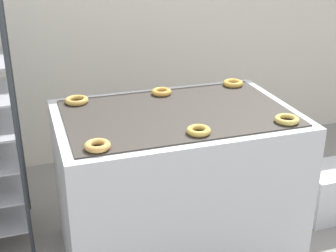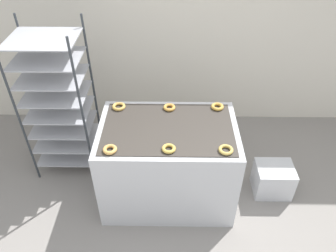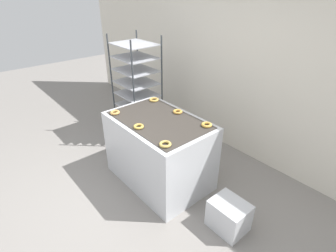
{
  "view_description": "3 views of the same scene",
  "coord_description": "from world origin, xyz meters",
  "px_view_note": "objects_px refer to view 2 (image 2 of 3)",
  "views": [
    {
      "loc": [
        -0.78,
        -1.57,
        1.87
      ],
      "look_at": [
        0.0,
        0.84,
        0.78
      ],
      "focal_mm": 50.0,
      "sensor_mm": 36.0,
      "label": 1
    },
    {
      "loc": [
        0.03,
        -1.69,
        2.84
      ],
      "look_at": [
        0.0,
        0.69,
        0.94
      ],
      "focal_mm": 35.0,
      "sensor_mm": 36.0,
      "label": 2
    },
    {
      "loc": [
        2.25,
        -1.08,
        2.4
      ],
      "look_at": [
        0.0,
        0.84,
        0.78
      ],
      "focal_mm": 28.0,
      "sensor_mm": 36.0,
      "label": 3
    }
  ],
  "objects_px": {
    "baking_rack_cart": "(58,102)",
    "donut_far_left": "(119,106)",
    "fryer_machine": "(168,163)",
    "donut_near_left": "(110,149)",
    "donut_far_right": "(217,107)",
    "glaze_bin": "(273,179)",
    "donut_far_center": "(169,107)",
    "donut_near_right": "(226,150)",
    "donut_near_center": "(169,149)"
  },
  "relations": [
    {
      "from": "donut_far_left",
      "to": "glaze_bin",
      "type": "bearing_deg",
      "value": -9.16
    },
    {
      "from": "fryer_machine",
      "to": "donut_far_right",
      "type": "relative_size",
      "value": 10.41
    },
    {
      "from": "baking_rack_cart",
      "to": "donut_far_left",
      "type": "relative_size",
      "value": 12.73
    },
    {
      "from": "glaze_bin",
      "to": "donut_near_left",
      "type": "height_order",
      "value": "donut_near_left"
    },
    {
      "from": "donut_near_left",
      "to": "donut_near_right",
      "type": "height_order",
      "value": "donut_near_left"
    },
    {
      "from": "donut_near_center",
      "to": "donut_far_left",
      "type": "xyz_separation_m",
      "value": [
        -0.51,
        0.62,
        0.0
      ]
    },
    {
      "from": "donut_near_left",
      "to": "glaze_bin",
      "type": "bearing_deg",
      "value": 12.91
    },
    {
      "from": "donut_far_left",
      "to": "baking_rack_cart",
      "type": "bearing_deg",
      "value": 166.49
    },
    {
      "from": "donut_near_right",
      "to": "donut_far_center",
      "type": "relative_size",
      "value": 1.06
    },
    {
      "from": "fryer_machine",
      "to": "donut_near_right",
      "type": "bearing_deg",
      "value": -32.02
    },
    {
      "from": "glaze_bin",
      "to": "donut_far_center",
      "type": "relative_size",
      "value": 3.24
    },
    {
      "from": "donut_near_left",
      "to": "donut_near_center",
      "type": "relative_size",
      "value": 1.01
    },
    {
      "from": "donut_near_center",
      "to": "donut_near_right",
      "type": "xyz_separation_m",
      "value": [
        0.49,
        -0.01,
        -0.0
      ]
    },
    {
      "from": "donut_far_left",
      "to": "donut_far_center",
      "type": "xyz_separation_m",
      "value": [
        0.51,
        -0.01,
        0.0
      ]
    },
    {
      "from": "donut_far_right",
      "to": "donut_near_right",
      "type": "bearing_deg",
      "value": -89.43
    },
    {
      "from": "donut_far_center",
      "to": "donut_far_right",
      "type": "distance_m",
      "value": 0.48
    },
    {
      "from": "donut_near_left",
      "to": "donut_far_left",
      "type": "relative_size",
      "value": 0.9
    },
    {
      "from": "donut_near_left",
      "to": "donut_far_left",
      "type": "bearing_deg",
      "value": 90.73
    },
    {
      "from": "baking_rack_cart",
      "to": "glaze_bin",
      "type": "relative_size",
      "value": 4.37
    },
    {
      "from": "baking_rack_cart",
      "to": "donut_near_right",
      "type": "relative_size",
      "value": 13.38
    },
    {
      "from": "fryer_machine",
      "to": "donut_near_right",
      "type": "relative_size",
      "value": 10.24
    },
    {
      "from": "glaze_bin",
      "to": "donut_far_right",
      "type": "relative_size",
      "value": 3.12
    },
    {
      "from": "baking_rack_cart",
      "to": "donut_far_center",
      "type": "height_order",
      "value": "baking_rack_cart"
    },
    {
      "from": "donut_near_right",
      "to": "donut_far_right",
      "type": "bearing_deg",
      "value": 90.57
    },
    {
      "from": "glaze_bin",
      "to": "fryer_machine",
      "type": "bearing_deg",
      "value": -177.48
    },
    {
      "from": "fryer_machine",
      "to": "donut_near_left",
      "type": "distance_m",
      "value": 0.76
    },
    {
      "from": "donut_near_right",
      "to": "donut_far_center",
      "type": "height_order",
      "value": "donut_far_center"
    },
    {
      "from": "donut_far_right",
      "to": "baking_rack_cart",
      "type": "bearing_deg",
      "value": 174.83
    },
    {
      "from": "fryer_machine",
      "to": "donut_far_right",
      "type": "height_order",
      "value": "donut_far_right"
    },
    {
      "from": "donut_near_left",
      "to": "donut_far_right",
      "type": "bearing_deg",
      "value": 33.33
    },
    {
      "from": "baking_rack_cart",
      "to": "donut_far_center",
      "type": "distance_m",
      "value": 1.2
    },
    {
      "from": "fryer_machine",
      "to": "baking_rack_cart",
      "type": "distance_m",
      "value": 1.33
    },
    {
      "from": "donut_near_left",
      "to": "donut_near_center",
      "type": "xyz_separation_m",
      "value": [
        0.5,
        0.02,
        -0.0
      ]
    },
    {
      "from": "fryer_machine",
      "to": "donut_far_center",
      "type": "distance_m",
      "value": 0.57
    },
    {
      "from": "donut_far_center",
      "to": "donut_near_right",
      "type": "bearing_deg",
      "value": -51.57
    },
    {
      "from": "baking_rack_cart",
      "to": "donut_far_left",
      "type": "bearing_deg",
      "value": -13.51
    },
    {
      "from": "donut_near_left",
      "to": "donut_far_right",
      "type": "relative_size",
      "value": 0.97
    },
    {
      "from": "donut_near_left",
      "to": "baking_rack_cart",
      "type": "bearing_deg",
      "value": 130.37
    },
    {
      "from": "baking_rack_cart",
      "to": "glaze_bin",
      "type": "bearing_deg",
      "value": -10.44
    },
    {
      "from": "donut_near_right",
      "to": "donut_far_left",
      "type": "xyz_separation_m",
      "value": [
        -1.0,
        0.63,
        0.0
      ]
    },
    {
      "from": "fryer_machine",
      "to": "baking_rack_cart",
      "type": "bearing_deg",
      "value": 157.92
    },
    {
      "from": "donut_near_center",
      "to": "donut_far_left",
      "type": "bearing_deg",
      "value": 129.56
    },
    {
      "from": "donut_near_center",
      "to": "donut_far_center",
      "type": "distance_m",
      "value": 0.61
    },
    {
      "from": "baking_rack_cart",
      "to": "donut_far_right",
      "type": "height_order",
      "value": "baking_rack_cart"
    },
    {
      "from": "donut_near_right",
      "to": "donut_far_left",
      "type": "distance_m",
      "value": 1.18
    },
    {
      "from": "fryer_machine",
      "to": "baking_rack_cart",
      "type": "relative_size",
      "value": 0.77
    },
    {
      "from": "glaze_bin",
      "to": "donut_far_right",
      "type": "xyz_separation_m",
      "value": [
        -0.64,
        0.27,
        0.76
      ]
    },
    {
      "from": "baking_rack_cart",
      "to": "donut_far_center",
      "type": "bearing_deg",
      "value": -8.18
    },
    {
      "from": "baking_rack_cart",
      "to": "donut_far_left",
      "type": "height_order",
      "value": "baking_rack_cart"
    },
    {
      "from": "baking_rack_cart",
      "to": "donut_far_left",
      "type": "distance_m",
      "value": 0.69
    }
  ]
}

